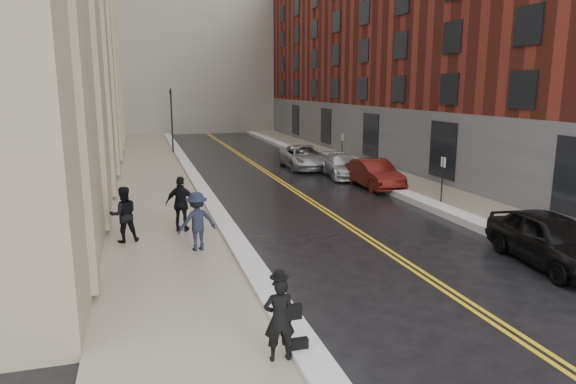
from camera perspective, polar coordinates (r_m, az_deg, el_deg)
ground at (r=14.08m, az=6.74°, el=-10.67°), size 160.00×160.00×0.00m
sidewalk_left at (r=28.47m, az=-14.56°, el=0.61°), size 4.00×64.00×0.15m
sidewalk_right at (r=31.79m, az=10.53°, el=1.91°), size 3.00×64.00×0.15m
lane_stripe_a at (r=29.45m, az=-1.07°, el=1.21°), size 0.12×64.00×0.01m
lane_stripe_b at (r=29.52m, az=-0.62°, el=1.23°), size 0.12×64.00×0.01m
snow_ridge_left at (r=28.60m, az=-9.96°, el=0.98°), size 0.70×60.80×0.26m
snow_ridge_right at (r=31.00m, az=7.48°, el=1.91°), size 0.85×60.80×0.30m
building_right at (r=41.84m, az=17.40°, el=16.14°), size 14.00×50.00×18.00m
traffic_signal at (r=42.11m, az=-12.81°, el=8.28°), size 0.18×0.15×5.20m
parking_sign_near at (r=24.19m, az=16.78°, el=1.68°), size 0.06×0.35×2.23m
parking_sign_far at (r=34.76m, az=6.03°, el=5.00°), size 0.06×0.35×2.23m
car_black at (r=17.45m, az=27.21°, el=-4.69°), size 2.44×4.94×1.62m
car_maroon at (r=27.80m, az=9.56°, el=1.99°), size 1.60×4.57×1.51m
car_silver_near at (r=30.97m, az=6.03°, el=2.91°), size 2.42×4.81×1.34m
car_silver_far at (r=34.08m, az=1.80°, el=3.91°), size 2.76×5.55×1.51m
pedestrian_main at (r=10.05m, az=-0.98°, el=-13.93°), size 0.63×0.43×1.67m
pedestrian_a at (r=18.16m, az=-17.79°, el=-2.39°), size 1.03×0.86×1.90m
pedestrian_b at (r=16.69m, az=-10.07°, el=-3.22°), size 1.34×0.93×1.90m
pedestrian_c at (r=18.96m, az=-11.74°, el=-1.32°), size 1.28×0.88×2.02m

